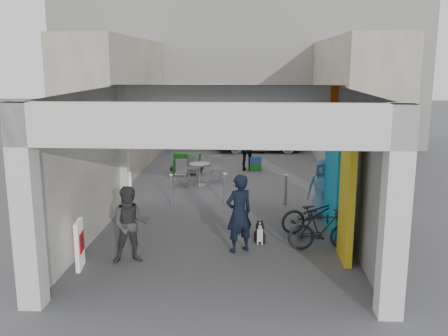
# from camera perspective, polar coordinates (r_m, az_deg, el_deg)

# --- Properties ---
(ground) EXTENTS (90.00, 90.00, 0.00)m
(ground) POSITION_cam_1_polar(r_m,az_deg,el_deg) (12.45, -0.22, -7.31)
(ground) COLOR #4F4F54
(ground) RESTS_ON ground
(arcade_canopy) EXTENTS (6.40, 6.45, 6.40)m
(arcade_canopy) POSITION_cam_1_polar(r_m,az_deg,el_deg) (11.06, 2.30, 2.55)
(arcade_canopy) COLOR silver
(arcade_canopy) RESTS_ON ground
(far_building) EXTENTS (18.00, 4.08, 8.00)m
(far_building) POSITION_cam_1_polar(r_m,az_deg,el_deg) (25.73, 1.73, 11.70)
(far_building) COLOR white
(far_building) RESTS_ON ground
(plaza_bldg_left) EXTENTS (2.00, 9.00, 5.00)m
(plaza_bldg_left) POSITION_cam_1_polar(r_m,az_deg,el_deg) (19.99, -11.95, 7.10)
(plaza_bldg_left) COLOR #C0B69F
(plaza_bldg_left) RESTS_ON ground
(plaza_bldg_right) EXTENTS (2.00, 9.00, 5.00)m
(plaza_bldg_right) POSITION_cam_1_polar(r_m,az_deg,el_deg) (19.66, 14.47, 6.90)
(plaza_bldg_right) COLOR #C0B69F
(plaza_bldg_right) RESTS_ON ground
(bollard_left) EXTENTS (0.09, 0.09, 0.92)m
(bollard_left) POSITION_cam_1_polar(r_m,az_deg,el_deg) (14.65, -6.05, -2.53)
(bollard_left) COLOR #999BA1
(bollard_left) RESTS_ON ground
(bollard_center) EXTENTS (0.09, 0.09, 0.91)m
(bollard_center) POSITION_cam_1_polar(r_m,az_deg,el_deg) (14.76, 0.12, -2.37)
(bollard_center) COLOR #999BA1
(bollard_center) RESTS_ON ground
(bollard_right) EXTENTS (0.09, 0.09, 0.88)m
(bollard_right) POSITION_cam_1_polar(r_m,az_deg,el_deg) (14.77, 7.06, -2.50)
(bollard_right) COLOR #999BA1
(bollard_right) RESTS_ON ground
(advert_board_near) EXTENTS (0.16, 0.56, 1.00)m
(advert_board_near) POSITION_cam_1_polar(r_m,az_deg,el_deg) (10.61, -16.17, -8.37)
(advert_board_near) COLOR white
(advert_board_near) RESTS_ON ground
(advert_board_far) EXTENTS (0.22, 0.55, 1.00)m
(advert_board_far) POSITION_cam_1_polar(r_m,az_deg,el_deg) (14.53, -10.63, -2.60)
(advert_board_far) COLOR white
(advert_board_far) RESTS_ON ground
(cafe_set) EXTENTS (1.51, 1.22, 0.91)m
(cafe_set) POSITION_cam_1_polar(r_m,az_deg,el_deg) (17.26, -3.09, -0.72)
(cafe_set) COLOR #9A9A9F
(cafe_set) RESTS_ON ground
(produce_stand) EXTENTS (1.20, 0.65, 0.79)m
(produce_stand) POSITION_cam_1_polar(r_m,az_deg,el_deg) (18.65, -4.25, 0.19)
(produce_stand) COLOR black
(produce_stand) RESTS_ON ground
(crate_stack) EXTENTS (0.51, 0.43, 0.56)m
(crate_stack) POSITION_cam_1_polar(r_m,az_deg,el_deg) (19.35, 3.55, 0.53)
(crate_stack) COLOR #1B5819
(crate_stack) RESTS_ON ground
(border_collie) EXTENTS (0.21, 0.42, 0.58)m
(border_collie) POSITION_cam_1_polar(r_m,az_deg,el_deg) (11.67, 4.11, -7.48)
(border_collie) COLOR black
(border_collie) RESTS_ON ground
(man_with_dog) EXTENTS (0.76, 0.70, 1.75)m
(man_with_dog) POSITION_cam_1_polar(r_m,az_deg,el_deg) (10.95, 1.73, -5.21)
(man_with_dog) COLOR black
(man_with_dog) RESTS_ON ground
(man_back_turned) EXTENTS (0.92, 0.80, 1.63)m
(man_back_turned) POSITION_cam_1_polar(r_m,az_deg,el_deg) (10.57, -10.63, -6.40)
(man_back_turned) COLOR #38383A
(man_back_turned) RESTS_ON ground
(man_elderly) EXTENTS (0.81, 0.55, 1.60)m
(man_elderly) POSITION_cam_1_polar(r_m,az_deg,el_deg) (13.64, 11.09, -2.31)
(man_elderly) COLOR #567FA7
(man_elderly) RESTS_ON ground
(man_crates) EXTENTS (1.05, 0.56, 1.71)m
(man_crates) POSITION_cam_1_polar(r_m,az_deg,el_deg) (19.18, 2.73, 2.18)
(man_crates) COLOR black
(man_crates) RESTS_ON ground
(bicycle_front) EXTENTS (1.89, 1.13, 0.94)m
(bicycle_front) POSITION_cam_1_polar(r_m,az_deg,el_deg) (12.52, 10.43, -5.14)
(bicycle_front) COLOR black
(bicycle_front) RESTS_ON ground
(bicycle_rear) EXTENTS (1.59, 0.63, 0.93)m
(bicycle_rear) POSITION_cam_1_polar(r_m,az_deg,el_deg) (11.39, 11.16, -6.93)
(bicycle_rear) COLOR black
(bicycle_rear) RESTS_ON ground
(white_van) EXTENTS (4.10, 1.88, 1.36)m
(white_van) POSITION_cam_1_polar(r_m,az_deg,el_deg) (23.48, 3.99, 3.55)
(white_van) COLOR silver
(white_van) RESTS_ON ground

